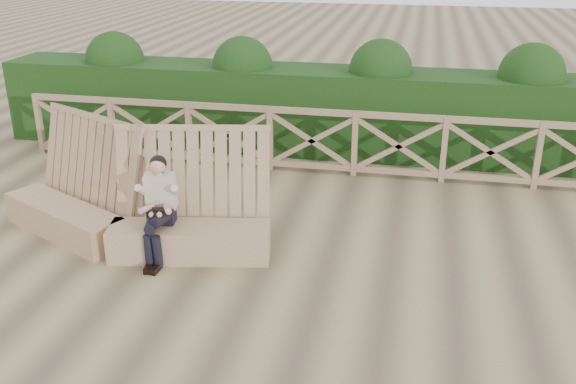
# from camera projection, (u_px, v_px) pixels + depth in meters

# --- Properties ---
(ground) EXTENTS (60.00, 60.00, 0.00)m
(ground) POSITION_uv_depth(u_px,v_px,m) (261.00, 272.00, 7.68)
(ground) COLOR brown
(ground) RESTS_ON ground
(bench) EXTENTS (3.87, 1.57, 1.56)m
(bench) POSITION_uv_depth(u_px,v_px,m) (127.00, 215.00, 8.27)
(bench) COLOR #997557
(bench) RESTS_ON ground
(woman) EXTENTS (0.40, 0.80, 1.30)m
(woman) POSITION_uv_depth(u_px,v_px,m) (159.00, 204.00, 7.82)
(woman) COLOR black
(woman) RESTS_ON ground
(guardrail) EXTENTS (10.10, 0.09, 1.10)m
(guardrail) POSITION_uv_depth(u_px,v_px,m) (311.00, 141.00, 10.64)
(guardrail) COLOR #927355
(guardrail) RESTS_ON ground
(hedge) EXTENTS (12.00, 1.20, 1.50)m
(hedge) POSITION_uv_depth(u_px,v_px,m) (323.00, 111.00, 11.65)
(hedge) COLOR black
(hedge) RESTS_ON ground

